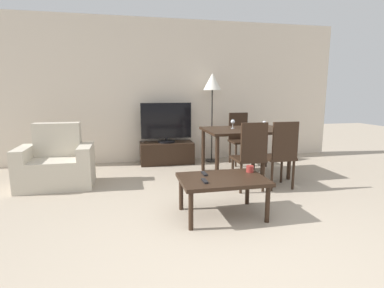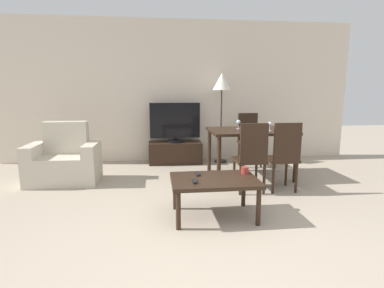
{
  "view_description": "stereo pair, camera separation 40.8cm",
  "coord_description": "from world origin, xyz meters",
  "px_view_note": "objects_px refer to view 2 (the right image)",
  "views": [
    {
      "loc": [
        -0.86,
        -2.03,
        1.36
      ],
      "look_at": [
        0.01,
        1.9,
        0.65
      ],
      "focal_mm": 28.0,
      "sensor_mm": 36.0,
      "label": 1
    },
    {
      "loc": [
        -0.46,
        -2.1,
        1.36
      ],
      "look_at": [
        0.01,
        1.9,
        0.65
      ],
      "focal_mm": 28.0,
      "sensor_mm": 36.0,
      "label": 2
    }
  ],
  "objects_px": {
    "remote_secondary": "(194,181)",
    "armchair": "(64,161)",
    "dining_chair_near_right": "(284,154)",
    "wine_glass_left": "(270,124)",
    "coffee_table": "(214,183)",
    "floor_lamp": "(222,85)",
    "dining_table": "(250,135)",
    "dining_chair_near": "(251,155)",
    "tv_stand": "(175,152)",
    "remote_primary": "(197,174)",
    "tv": "(175,123)",
    "dining_chair_far": "(249,137)",
    "cup_white_near": "(245,170)",
    "wine_glass_center": "(238,123)"
  },
  "relations": [
    {
      "from": "tv",
      "to": "remote_primary",
      "type": "bearing_deg",
      "value": -87.51
    },
    {
      "from": "tv_stand",
      "to": "coffee_table",
      "type": "xyz_separation_m",
      "value": [
        0.27,
        -2.56,
        0.18
      ]
    },
    {
      "from": "dining_table",
      "to": "floor_lamp",
      "type": "bearing_deg",
      "value": 103.31
    },
    {
      "from": "floor_lamp",
      "to": "cup_white_near",
      "type": "relative_size",
      "value": 19.91
    },
    {
      "from": "floor_lamp",
      "to": "cup_white_near",
      "type": "xyz_separation_m",
      "value": [
        -0.23,
        -2.39,
        -1.0
      ]
    },
    {
      "from": "remote_secondary",
      "to": "armchair",
      "type": "bearing_deg",
      "value": 137.24
    },
    {
      "from": "coffee_table",
      "to": "floor_lamp",
      "type": "xyz_separation_m",
      "value": [
        0.62,
        2.54,
        1.08
      ]
    },
    {
      "from": "dining_chair_near",
      "to": "floor_lamp",
      "type": "bearing_deg",
      "value": 90.67
    },
    {
      "from": "tv",
      "to": "dining_table",
      "type": "height_order",
      "value": "tv"
    },
    {
      "from": "remote_primary",
      "to": "remote_secondary",
      "type": "distance_m",
      "value": 0.28
    },
    {
      "from": "floor_lamp",
      "to": "coffee_table",
      "type": "bearing_deg",
      "value": -103.64
    },
    {
      "from": "tv_stand",
      "to": "wine_glass_center",
      "type": "distance_m",
      "value": 1.51
    },
    {
      "from": "tv",
      "to": "wine_glass_center",
      "type": "height_order",
      "value": "tv"
    },
    {
      "from": "remote_primary",
      "to": "cup_white_near",
      "type": "distance_m",
      "value": 0.54
    },
    {
      "from": "floor_lamp",
      "to": "wine_glass_center",
      "type": "relative_size",
      "value": 11.62
    },
    {
      "from": "tv_stand",
      "to": "dining_chair_near",
      "type": "xyz_separation_m",
      "value": [
        0.9,
        -1.84,
        0.32
      ]
    },
    {
      "from": "dining_table",
      "to": "dining_chair_near_right",
      "type": "bearing_deg",
      "value": -73.77
    },
    {
      "from": "dining_chair_near_right",
      "to": "wine_glass_left",
      "type": "xyz_separation_m",
      "value": [
        0.0,
        0.56,
        0.34
      ]
    },
    {
      "from": "dining_table",
      "to": "wine_glass_center",
      "type": "xyz_separation_m",
      "value": [
        -0.17,
        0.1,
        0.19
      ]
    },
    {
      "from": "tv",
      "to": "dining_chair_near",
      "type": "xyz_separation_m",
      "value": [
        0.9,
        -1.84,
        -0.25
      ]
    },
    {
      "from": "dining_table",
      "to": "dining_chair_near",
      "type": "xyz_separation_m",
      "value": [
        -0.23,
        -0.78,
        -0.15
      ]
    },
    {
      "from": "wine_glass_center",
      "to": "remote_secondary",
      "type": "bearing_deg",
      "value": -118.44
    },
    {
      "from": "floor_lamp",
      "to": "wine_glass_center",
      "type": "height_order",
      "value": "floor_lamp"
    },
    {
      "from": "coffee_table",
      "to": "dining_table",
      "type": "relative_size",
      "value": 0.72
    },
    {
      "from": "tv",
      "to": "dining_chair_far",
      "type": "bearing_deg",
      "value": -11.91
    },
    {
      "from": "coffee_table",
      "to": "remote_secondary",
      "type": "distance_m",
      "value": 0.26
    },
    {
      "from": "wine_glass_left",
      "to": "coffee_table",
      "type": "bearing_deg",
      "value": -130.52
    },
    {
      "from": "tv_stand",
      "to": "cup_white_near",
      "type": "distance_m",
      "value": 2.51
    },
    {
      "from": "coffee_table",
      "to": "remote_primary",
      "type": "distance_m",
      "value": 0.24
    },
    {
      "from": "dining_chair_near_right",
      "to": "armchair",
      "type": "bearing_deg",
      "value": 165.32
    },
    {
      "from": "tv",
      "to": "remote_secondary",
      "type": "relative_size",
      "value": 6.3
    },
    {
      "from": "coffee_table",
      "to": "remote_primary",
      "type": "relative_size",
      "value": 6.2
    },
    {
      "from": "wine_glass_left",
      "to": "remote_primary",
      "type": "bearing_deg",
      "value": -138.36
    },
    {
      "from": "armchair",
      "to": "dining_chair_far",
      "type": "distance_m",
      "value": 3.19
    },
    {
      "from": "wine_glass_left",
      "to": "dining_chair_far",
      "type": "bearing_deg",
      "value": 90.29
    },
    {
      "from": "dining_chair_near_right",
      "to": "remote_secondary",
      "type": "bearing_deg",
      "value": -147.82
    },
    {
      "from": "coffee_table",
      "to": "dining_chair_near",
      "type": "xyz_separation_m",
      "value": [
        0.64,
        0.72,
        0.14
      ]
    },
    {
      "from": "tv_stand",
      "to": "dining_chair_near",
      "type": "relative_size",
      "value": 1.04
    },
    {
      "from": "coffee_table",
      "to": "wine_glass_center",
      "type": "xyz_separation_m",
      "value": [
        0.69,
        1.6,
        0.48
      ]
    },
    {
      "from": "coffee_table",
      "to": "floor_lamp",
      "type": "bearing_deg",
      "value": 76.36
    },
    {
      "from": "dining_chair_near_right",
      "to": "wine_glass_left",
      "type": "relative_size",
      "value": 6.56
    },
    {
      "from": "dining_table",
      "to": "cup_white_near",
      "type": "xyz_separation_m",
      "value": [
        -0.48,
        -1.35,
        -0.2
      ]
    },
    {
      "from": "tv",
      "to": "dining_chair_far",
      "type": "relative_size",
      "value": 0.99
    },
    {
      "from": "dining_chair_far",
      "to": "remote_primary",
      "type": "distance_m",
      "value": 2.46
    },
    {
      "from": "wine_glass_left",
      "to": "wine_glass_center",
      "type": "bearing_deg",
      "value": 141.77
    },
    {
      "from": "wine_glass_center",
      "to": "floor_lamp",
      "type": "bearing_deg",
      "value": 94.63
    },
    {
      "from": "dining_chair_near_right",
      "to": "floor_lamp",
      "type": "distance_m",
      "value": 2.1
    },
    {
      "from": "tv_stand",
      "to": "dining_chair_near",
      "type": "height_order",
      "value": "dining_chair_near"
    },
    {
      "from": "dining_table",
      "to": "cup_white_near",
      "type": "height_order",
      "value": "dining_table"
    },
    {
      "from": "dining_chair_near_right",
      "to": "dining_chair_near",
      "type": "bearing_deg",
      "value": 180.0
    }
  ]
}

